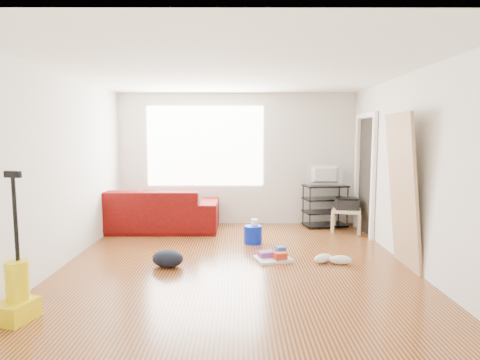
{
  "coord_description": "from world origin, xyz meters",
  "views": [
    {
      "loc": [
        0.05,
        -5.17,
        1.68
      ],
      "look_at": [
        0.06,
        0.6,
        1.05
      ],
      "focal_mm": 30.0,
      "sensor_mm": 36.0,
      "label": 1
    }
  ],
  "objects_px": {
    "vacuum": "(16,293)",
    "side_table": "(347,213)",
    "sofa": "(146,230)",
    "cleaning_tray": "(274,256)",
    "backpack": "(168,267)",
    "tv_stand": "(325,205)",
    "bucket": "(253,243)"
  },
  "relations": [
    {
      "from": "vacuum",
      "to": "side_table",
      "type": "bearing_deg",
      "value": 56.54
    },
    {
      "from": "sofa",
      "to": "vacuum",
      "type": "bearing_deg",
      "value": 84.31
    },
    {
      "from": "cleaning_tray",
      "to": "side_table",
      "type": "bearing_deg",
      "value": 49.22
    },
    {
      "from": "sofa",
      "to": "vacuum",
      "type": "height_order",
      "value": "vacuum"
    },
    {
      "from": "side_table",
      "to": "backpack",
      "type": "distance_m",
      "value": 3.45
    },
    {
      "from": "tv_stand",
      "to": "vacuum",
      "type": "bearing_deg",
      "value": -143.03
    },
    {
      "from": "sofa",
      "to": "bucket",
      "type": "xyz_separation_m",
      "value": [
        1.91,
        -0.92,
        0.0
      ]
    },
    {
      "from": "backpack",
      "to": "vacuum",
      "type": "height_order",
      "value": "vacuum"
    },
    {
      "from": "tv_stand",
      "to": "cleaning_tray",
      "type": "bearing_deg",
      "value": -128.24
    },
    {
      "from": "sofa",
      "to": "backpack",
      "type": "distance_m",
      "value": 2.22
    },
    {
      "from": "side_table",
      "to": "sofa",
      "type": "bearing_deg",
      "value": 177.9
    },
    {
      "from": "tv_stand",
      "to": "side_table",
      "type": "height_order",
      "value": "tv_stand"
    },
    {
      "from": "side_table",
      "to": "tv_stand",
      "type": "bearing_deg",
      "value": 126.76
    },
    {
      "from": "sofa",
      "to": "backpack",
      "type": "bearing_deg",
      "value": 110.23
    },
    {
      "from": "bucket",
      "to": "backpack",
      "type": "distance_m",
      "value": 1.63
    },
    {
      "from": "bucket",
      "to": "cleaning_tray",
      "type": "height_order",
      "value": "cleaning_tray"
    },
    {
      "from": "side_table",
      "to": "cleaning_tray",
      "type": "relative_size",
      "value": 1.12
    },
    {
      "from": "side_table",
      "to": "bucket",
      "type": "bearing_deg",
      "value": -154.9
    },
    {
      "from": "cleaning_tray",
      "to": "tv_stand",
      "type": "bearing_deg",
      "value": 61.26
    },
    {
      "from": "cleaning_tray",
      "to": "backpack",
      "type": "distance_m",
      "value": 1.43
    },
    {
      "from": "backpack",
      "to": "vacuum",
      "type": "xyz_separation_m",
      "value": [
        -1.12,
        -1.49,
        0.25
      ]
    },
    {
      "from": "sofa",
      "to": "side_table",
      "type": "bearing_deg",
      "value": 177.9
    },
    {
      "from": "sofa",
      "to": "bucket",
      "type": "distance_m",
      "value": 2.12
    },
    {
      "from": "cleaning_tray",
      "to": "backpack",
      "type": "xyz_separation_m",
      "value": [
        -1.4,
        -0.29,
        -0.05
      ]
    },
    {
      "from": "bucket",
      "to": "cleaning_tray",
      "type": "relative_size",
      "value": 0.51
    },
    {
      "from": "bucket",
      "to": "backpack",
      "type": "height_order",
      "value": "bucket"
    },
    {
      "from": "sofa",
      "to": "backpack",
      "type": "height_order",
      "value": "sofa"
    },
    {
      "from": "bucket",
      "to": "vacuum",
      "type": "distance_m",
      "value": 3.49
    },
    {
      "from": "tv_stand",
      "to": "side_table",
      "type": "bearing_deg",
      "value": -62.74
    },
    {
      "from": "backpack",
      "to": "vacuum",
      "type": "distance_m",
      "value": 1.88
    },
    {
      "from": "side_table",
      "to": "backpack",
      "type": "height_order",
      "value": "side_table"
    },
    {
      "from": "sofa",
      "to": "backpack",
      "type": "xyz_separation_m",
      "value": [
        0.77,
        -2.08,
        0.0
      ]
    }
  ]
}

